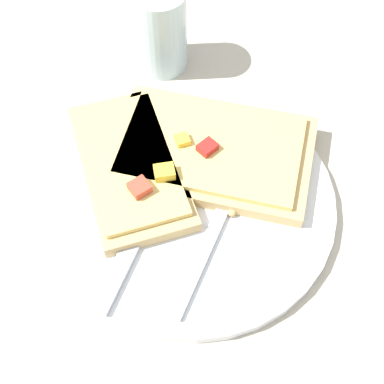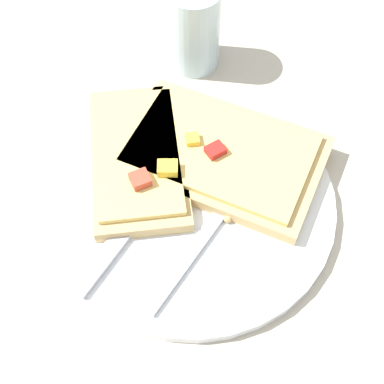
{
  "view_description": "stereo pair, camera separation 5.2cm",
  "coord_description": "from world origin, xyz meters",
  "px_view_note": "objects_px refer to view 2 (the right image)",
  "views": [
    {
      "loc": [
        -0.2,
        -0.19,
        0.46
      ],
      "look_at": [
        0.0,
        0.0,
        0.02
      ],
      "focal_mm": 50.0,
      "sensor_mm": 36.0,
      "label": 1
    },
    {
      "loc": [
        -0.16,
        -0.23,
        0.46
      ],
      "look_at": [
        0.0,
        0.0,
        0.02
      ],
      "focal_mm": 50.0,
      "sensor_mm": 36.0,
      "label": 2
    }
  ],
  "objects_px": {
    "fork": "(218,216)",
    "pizza_slice_corner": "(138,156)",
    "pizza_slice_main": "(221,153)",
    "drinking_glass": "(193,28)",
    "knife": "(136,218)",
    "plate": "(192,201)"
  },
  "relations": [
    {
      "from": "pizza_slice_main",
      "to": "drinking_glass",
      "type": "relative_size",
      "value": 2.43
    },
    {
      "from": "fork",
      "to": "pizza_slice_corner",
      "type": "xyz_separation_m",
      "value": [
        -0.03,
        0.1,
        0.01
      ]
    },
    {
      "from": "pizza_slice_main",
      "to": "drinking_glass",
      "type": "bearing_deg",
      "value": 124.4
    },
    {
      "from": "plate",
      "to": "pizza_slice_corner",
      "type": "height_order",
      "value": "pizza_slice_corner"
    },
    {
      "from": "plate",
      "to": "knife",
      "type": "xyz_separation_m",
      "value": [
        -0.06,
        0.01,
        0.01
      ]
    },
    {
      "from": "fork",
      "to": "plate",
      "type": "bearing_deg",
      "value": 80.91
    },
    {
      "from": "fork",
      "to": "pizza_slice_main",
      "type": "height_order",
      "value": "pizza_slice_main"
    },
    {
      "from": "knife",
      "to": "pizza_slice_main",
      "type": "xyz_separation_m",
      "value": [
        0.11,
        0.01,
        0.01
      ]
    },
    {
      "from": "fork",
      "to": "knife",
      "type": "xyz_separation_m",
      "value": [
        -0.06,
        0.04,
        0.0
      ]
    },
    {
      "from": "knife",
      "to": "drinking_glass",
      "type": "distance_m",
      "value": 0.24
    },
    {
      "from": "fork",
      "to": "knife",
      "type": "bearing_deg",
      "value": 124.52
    },
    {
      "from": "plate",
      "to": "pizza_slice_corner",
      "type": "xyz_separation_m",
      "value": [
        -0.02,
        0.07,
        0.02
      ]
    },
    {
      "from": "fork",
      "to": "drinking_glass",
      "type": "relative_size",
      "value": 2.02
    },
    {
      "from": "fork",
      "to": "pizza_slice_corner",
      "type": "distance_m",
      "value": 0.1
    },
    {
      "from": "knife",
      "to": "pizza_slice_corner",
      "type": "distance_m",
      "value": 0.07
    },
    {
      "from": "pizza_slice_corner",
      "to": "fork",
      "type": "bearing_deg",
      "value": -136.78
    },
    {
      "from": "knife",
      "to": "pizza_slice_main",
      "type": "distance_m",
      "value": 0.11
    },
    {
      "from": "pizza_slice_corner",
      "to": "drinking_glass",
      "type": "distance_m",
      "value": 0.17
    },
    {
      "from": "knife",
      "to": "pizza_slice_main",
      "type": "bearing_deg",
      "value": -17.83
    },
    {
      "from": "fork",
      "to": "pizza_slice_corner",
      "type": "height_order",
      "value": "pizza_slice_corner"
    },
    {
      "from": "knife",
      "to": "plate",
      "type": "bearing_deg",
      "value": -34.0
    },
    {
      "from": "fork",
      "to": "drinking_glass",
      "type": "xyz_separation_m",
      "value": [
        0.11,
        0.2,
        0.03
      ]
    }
  ]
}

